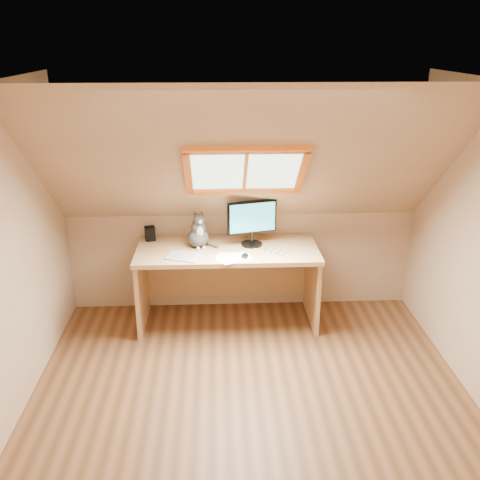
{
  "coord_description": "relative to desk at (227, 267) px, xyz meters",
  "views": [
    {
      "loc": [
        -0.24,
        -3.35,
        2.68
      ],
      "look_at": [
        -0.05,
        1.0,
        1.01
      ],
      "focal_mm": 40.0,
      "sensor_mm": 36.0,
      "label": 1
    }
  ],
  "objects": [
    {
      "name": "cables",
      "position": [
        0.36,
        -0.19,
        0.24
      ],
      "size": [
        0.51,
        0.26,
        0.01
      ],
      "color": "silver",
      "rests_on": "desk"
    },
    {
      "name": "mouse",
      "position": [
        0.16,
        -0.31,
        0.25
      ],
      "size": [
        0.08,
        0.12,
        0.03
      ],
      "primitive_type": "ellipsoid",
      "rotation": [
        0.0,
        0.0,
        -0.16
      ],
      "color": "black",
      "rests_on": "desk"
    },
    {
      "name": "desk",
      "position": [
        0.0,
        0.0,
        0.0
      ],
      "size": [
        1.73,
        0.76,
        0.79
      ],
      "color": "tan",
      "rests_on": "ground"
    },
    {
      "name": "graphics_tablet",
      "position": [
        -0.4,
        -0.28,
        0.24
      ],
      "size": [
        0.34,
        0.29,
        0.01
      ],
      "primitive_type": "cube",
      "rotation": [
        0.0,
        0.0,
        -0.35
      ],
      "color": "#B2B2B7",
      "rests_on": "desk"
    },
    {
      "name": "room_shell",
      "position": [
        0.15,
        -1.55,
        0.88
      ],
      "size": [
        3.52,
        3.52,
        2.41
      ],
      "color": "tan",
      "rests_on": "ground"
    },
    {
      "name": "cat",
      "position": [
        -0.27,
        -0.01,
        0.37
      ],
      "size": [
        0.26,
        0.29,
        0.37
      ],
      "color": "#494441",
      "rests_on": "desk"
    },
    {
      "name": "ground",
      "position": [
        0.15,
        -1.45,
        -0.55
      ],
      "size": [
        3.5,
        3.5,
        0.0
      ],
      "primitive_type": "plane",
      "color": "brown",
      "rests_on": "ground"
    },
    {
      "name": "monitor",
      "position": [
        0.24,
        -0.01,
        0.49
      ],
      "size": [
        0.47,
        0.2,
        0.44
      ],
      "color": "black",
      "rests_on": "desk"
    },
    {
      "name": "papers",
      "position": [
        -0.01,
        -0.33,
        0.24
      ],
      "size": [
        0.35,
        0.3,
        0.01
      ],
      "color": "white",
      "rests_on": "desk"
    },
    {
      "name": "desk_speaker",
      "position": [
        -0.76,
        0.18,
        0.3
      ],
      "size": [
        0.12,
        0.12,
        0.14
      ],
      "primitive_type": "cube",
      "rotation": [
        0.0,
        0.0,
        0.25
      ],
      "color": "black",
      "rests_on": "desk"
    }
  ]
}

